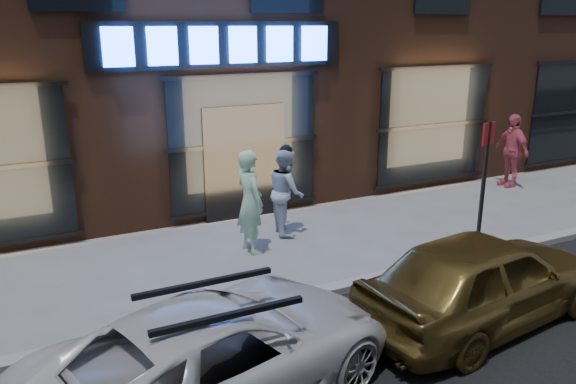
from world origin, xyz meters
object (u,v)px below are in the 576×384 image
man_cap (286,191)px  white_suv (218,352)px  gold_sedan (483,279)px  passerby (511,150)px  sign_post (484,175)px  man_bowtie (250,202)px

man_cap → white_suv: (-2.92, -4.35, -0.26)m
gold_sedan → passerby: bearing=-56.8°
man_cap → gold_sedan: man_cap is taller
passerby → white_suv: bearing=-58.1°
man_cap → sign_post: 3.68m
man_cap → passerby: 6.60m
passerby → man_cap: bearing=-80.7°
man_cap → gold_sedan: (0.90, -4.34, -0.19)m
man_cap → white_suv: bearing=158.2°
white_suv → gold_sedan: (3.82, 0.01, 0.07)m
gold_sedan → sign_post: 2.75m
sign_post → man_cap: bearing=120.5°
passerby → sign_post: size_ratio=0.77×
man_bowtie → passerby: man_bowtie is taller
man_cap → white_suv: 5.25m
man_bowtie → passerby: size_ratio=1.02×
sign_post → gold_sedan: bearing=-150.8°
sign_post → white_suv: bearing=-178.7°
man_bowtie → white_suv: size_ratio=0.44×
man_cap → passerby: passerby is taller
man_bowtie → man_cap: (1.00, 0.58, -0.09)m
passerby → gold_sedan: (-5.68, -4.87, -0.26)m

